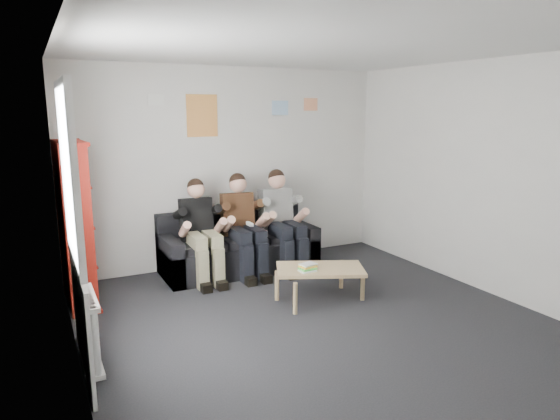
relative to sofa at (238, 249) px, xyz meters
name	(u,v)px	position (x,y,z in m)	size (l,w,h in m)	color
room_shell	(328,194)	(0.07, -2.11, 1.07)	(5.00, 5.00, 5.00)	black
sofa	(238,249)	(0.00, 0.00, 0.00)	(2.05, 0.84, 0.79)	black
bookshelf	(77,225)	(-2.02, -0.34, 0.62)	(0.27, 0.82, 1.81)	maroon
coffee_table	(320,272)	(0.40, -1.46, 0.06)	(0.97, 0.53, 0.39)	tan
game_cases	(308,267)	(0.24, -1.46, 0.13)	(0.23, 0.21, 0.06)	silver
person_left	(201,232)	(-0.57, -0.19, 0.35)	(0.40, 0.85, 1.28)	black
person_middle	(243,226)	(0.00, -0.20, 0.36)	(0.42, 0.89, 1.32)	#4C3119
person_right	(283,221)	(0.57, -0.20, 0.37)	(0.43, 0.91, 1.34)	white
radiator	(92,330)	(-2.08, -1.91, 0.07)	(0.10, 0.64, 0.60)	white
window	(75,252)	(-2.15, -1.91, 0.74)	(0.05, 1.30, 2.36)	white
poster_large	(202,116)	(-0.33, 0.38, 1.77)	(0.42, 0.01, 0.55)	gold
poster_blue	(280,108)	(0.82, 0.38, 1.87)	(0.25, 0.01, 0.20)	#44A1E8
poster_pink	(311,104)	(1.32, 0.38, 1.92)	(0.22, 0.01, 0.18)	#E14688
poster_sign	(156,100)	(-0.93, 0.38, 1.97)	(0.20, 0.01, 0.14)	white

